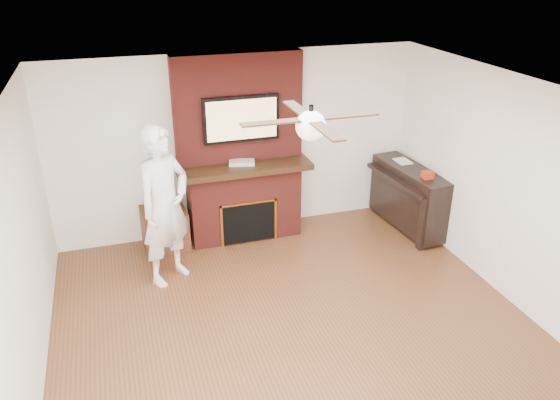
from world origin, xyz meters
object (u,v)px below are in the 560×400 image
object	(u,v)px
fireplace	(242,167)
side_table	(165,227)
person	(165,206)
piano	(409,196)

from	to	relation	value
fireplace	side_table	size ratio (longest dim) A/B	3.82
side_table	fireplace	bearing A→B (deg)	0.07
fireplace	person	bearing A→B (deg)	-142.88
fireplace	person	world-z (taller)	fireplace
person	piano	world-z (taller)	person
fireplace	piano	distance (m)	2.40
person	piano	xyz separation A→B (m)	(3.41, 0.31, -0.48)
fireplace	person	xyz separation A→B (m)	(-1.14, -0.86, -0.03)
side_table	piano	bearing A→B (deg)	-11.52
person	fireplace	bearing A→B (deg)	0.51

